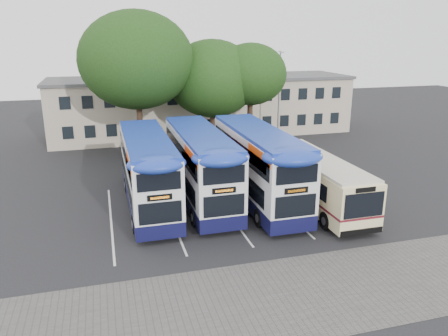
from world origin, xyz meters
TOP-DOWN VIEW (x-y plane):
  - ground at (0.00, 0.00)m, footprint 120.00×120.00m
  - paving_strip at (-2.00, -5.00)m, footprint 40.00×6.00m
  - bay_lines at (-3.75, 5.00)m, footprint 14.12×11.00m
  - depot_building at (0.00, 26.99)m, footprint 32.40×8.40m
  - lamp_post at (6.00, 19.97)m, footprint 0.25×1.05m
  - tree_left at (-7.67, 17.99)m, footprint 9.52×9.52m
  - tree_mid at (-0.99, 18.84)m, footprint 8.11×8.11m
  - tree_right at (2.30, 17.86)m, footprint 6.45×6.45m
  - bus_dd_left at (-8.29, 6.61)m, footprint 2.69×11.11m
  - bus_dd_mid at (-4.91, 6.70)m, footprint 2.74×11.31m
  - bus_dd_right at (-1.34, 5.64)m, footprint 2.81×11.58m
  - bus_single at (2.10, 4.15)m, footprint 2.69×10.56m

SIDE VIEW (x-z plane):
  - ground at x=0.00m, z-range 0.00..0.00m
  - paving_strip at x=-2.00m, z-range 0.00..0.01m
  - bay_lines at x=-3.75m, z-range 0.00..0.01m
  - bus_single at x=2.10m, z-range 0.21..3.36m
  - bus_dd_left at x=-8.29m, z-range 0.24..4.87m
  - bus_dd_mid at x=-4.91m, z-range 0.24..4.95m
  - bus_dd_right at x=-1.34m, z-range 0.25..5.07m
  - depot_building at x=0.00m, z-range 0.05..6.25m
  - lamp_post at x=6.00m, z-range 0.55..9.61m
  - tree_mid at x=-0.99m, z-range 1.65..11.87m
  - tree_right at x=2.30m, z-range 2.19..12.09m
  - tree_left at x=-7.67m, z-range 2.23..14.80m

